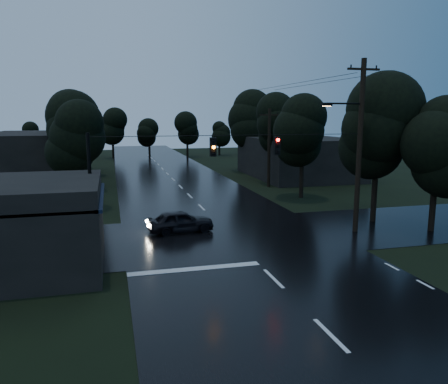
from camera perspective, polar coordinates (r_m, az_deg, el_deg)
name	(u,v)px	position (r m, az deg, el deg)	size (l,w,h in m)	color
ground	(331,336)	(14.83, 13.75, -17.77)	(160.00, 160.00, 0.00)	black
main_road	(181,187)	(42.52, -5.69, 0.66)	(12.00, 120.00, 0.02)	black
cross_street	(230,236)	(25.29, 0.75, -5.72)	(60.00, 9.00, 0.02)	black
building_far_right	(298,157)	(50.08, 9.60, 4.50)	(10.00, 14.00, 4.40)	black
building_far_left	(40,156)	(52.20, -22.94, 4.41)	(10.00, 16.00, 5.00)	black
utility_pole_main	(358,143)	(26.46, 17.14, 6.10)	(3.50, 0.30, 10.00)	black
utility_pole_far	(269,147)	(42.25, 5.90, 5.89)	(2.00, 0.30, 7.50)	black
anchor_pole_left	(91,193)	(22.82, -17.01, -0.15)	(0.18, 0.18, 6.00)	black
span_signals	(245,146)	(23.59, 2.74, 6.08)	(15.00, 0.37, 1.12)	black
tree_corner_near	(378,129)	(29.51, 19.49, 7.76)	(4.48, 4.48, 9.44)	black
tree_corner_far	(438,143)	(28.36, 26.17, 5.73)	(3.92, 3.92, 8.26)	black
tree_left_a	(73,138)	(33.61, -19.07, 6.70)	(3.92, 3.92, 8.26)	black
tree_left_b	(73,129)	(41.61, -19.12, 7.74)	(4.20, 4.20, 8.85)	black
tree_left_c	(74,123)	(51.61, -18.99, 8.49)	(4.48, 4.48, 9.44)	black
tree_right_a	(303,131)	(36.89, 10.27, 7.91)	(4.20, 4.20, 8.85)	black
tree_right_b	(275,124)	(44.48, 6.63, 8.80)	(4.48, 4.48, 9.44)	black
tree_right_c	(250,119)	(54.10, 3.36, 9.44)	(4.76, 4.76, 10.03)	black
car	(181,221)	(26.00, -5.67, -3.83)	(1.56, 3.88, 1.32)	black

